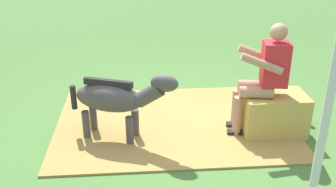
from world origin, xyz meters
TOP-DOWN VIEW (x-y plane):
  - ground_plane at (0.00, 0.00)m, footprint 24.00×24.00m
  - hay_patch at (0.07, -0.05)m, footprint 3.05×2.17m
  - hay_bale at (-1.13, 0.29)m, footprint 0.77×0.50m
  - person_seated at (-0.97, 0.27)m, footprint 0.70×0.48m
  - pony_standing at (0.79, 0.28)m, footprint 1.29×0.65m
  - soda_bottle at (-1.66, 0.05)m, footprint 0.07×0.07m
  - tent_pole_left at (-0.68, 2.34)m, footprint 0.06×0.06m

SIDE VIEW (x-z plane):
  - ground_plane at x=0.00m, z-range 0.00..0.00m
  - hay_patch at x=0.07m, z-range 0.00..0.02m
  - soda_bottle at x=-1.66m, z-range 0.00..0.29m
  - hay_bale at x=-1.13m, z-range 0.00..0.52m
  - pony_standing at x=0.79m, z-range 0.09..0.98m
  - person_seated at x=-0.97m, z-range 0.08..1.48m
  - tent_pole_left at x=-0.68m, z-range 0.00..2.56m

